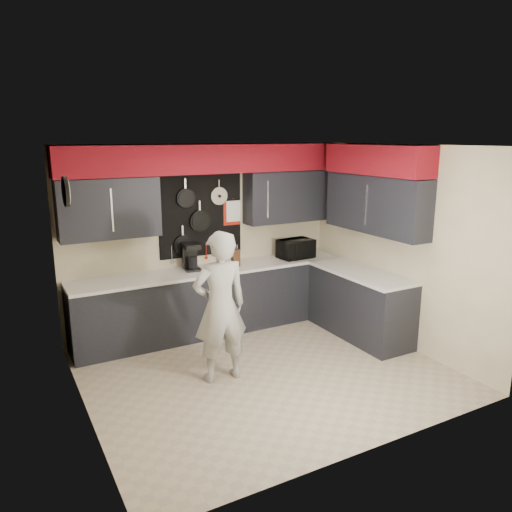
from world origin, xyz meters
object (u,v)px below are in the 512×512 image
microwave (296,249)px  person (220,307)px  utensil_crock (232,261)px  coffee_maker (191,256)px  knife_block (235,258)px

microwave → person: size_ratio=0.30×
person → utensil_crock: bearing=-118.2°
utensil_crock → person: bearing=-120.6°
microwave → person: person is taller
utensil_crock → coffee_maker: 0.60m
microwave → utensil_crock: (-1.03, 0.06, -0.07)m
utensil_crock → coffee_maker: coffee_maker is taller
microwave → knife_block: (-1.01, 0.00, -0.02)m
microwave → coffee_maker: (-1.62, 0.12, 0.05)m
microwave → utensil_crock: bearing=172.4°
microwave → utensil_crock: microwave is taller
knife_block → coffee_maker: bearing=163.4°
knife_block → coffee_maker: (-0.60, 0.11, 0.07)m
microwave → coffee_maker: size_ratio=1.37×
microwave → knife_block: size_ratio=2.08×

